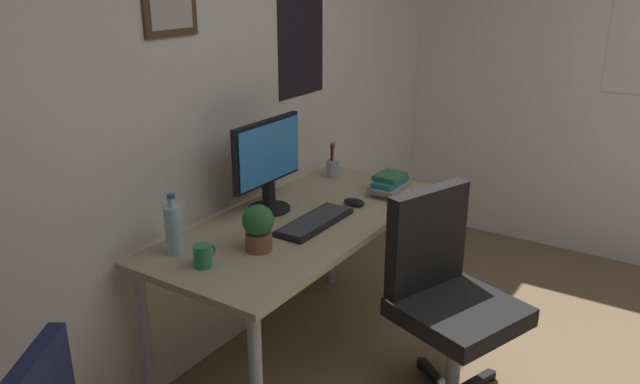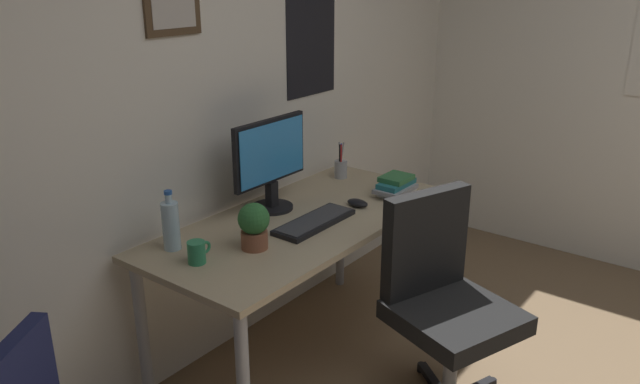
{
  "view_description": "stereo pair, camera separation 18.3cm",
  "coord_description": "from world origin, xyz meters",
  "px_view_note": "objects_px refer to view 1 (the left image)",
  "views": [
    {
      "loc": [
        -2.05,
        0.2,
        1.81
      ],
      "look_at": [
        0.1,
        1.62,
        0.88
      ],
      "focal_mm": 34.85,
      "sensor_mm": 36.0,
      "label": 1
    },
    {
      "loc": [
        -1.95,
        0.05,
        1.81
      ],
      "look_at": [
        0.1,
        1.62,
        0.88
      ],
      "focal_mm": 34.85,
      "sensor_mm": 36.0,
      "label": 2
    }
  ],
  "objects_px": {
    "water_bottle": "(174,229)",
    "pen_cup": "(332,168)",
    "coffee_mug_near": "(203,256)",
    "potted_plant": "(258,226)",
    "book_stack_left": "(390,184)",
    "computer_mouse": "(354,202)",
    "office_chair": "(445,290)",
    "monitor": "(267,162)",
    "keyboard": "(315,222)"
  },
  "relations": [
    {
      "from": "water_bottle",
      "to": "potted_plant",
      "type": "relative_size",
      "value": 1.29
    },
    {
      "from": "keyboard",
      "to": "pen_cup",
      "type": "relative_size",
      "value": 2.15
    },
    {
      "from": "pen_cup",
      "to": "potted_plant",
      "type": "bearing_deg",
      "value": -165.34
    },
    {
      "from": "potted_plant",
      "to": "book_stack_left",
      "type": "height_order",
      "value": "potted_plant"
    },
    {
      "from": "keyboard",
      "to": "monitor",
      "type": "bearing_deg",
      "value": 83.88
    },
    {
      "from": "potted_plant",
      "to": "book_stack_left",
      "type": "distance_m",
      "value": 0.91
    },
    {
      "from": "computer_mouse",
      "to": "coffee_mug_near",
      "type": "bearing_deg",
      "value": 170.03
    },
    {
      "from": "monitor",
      "to": "water_bottle",
      "type": "bearing_deg",
      "value": 177.98
    },
    {
      "from": "computer_mouse",
      "to": "book_stack_left",
      "type": "height_order",
      "value": "book_stack_left"
    },
    {
      "from": "monitor",
      "to": "computer_mouse",
      "type": "xyz_separation_m",
      "value": [
        0.27,
        -0.31,
        -0.22
      ]
    },
    {
      "from": "book_stack_left",
      "to": "keyboard",
      "type": "bearing_deg",
      "value": 170.21
    },
    {
      "from": "monitor",
      "to": "pen_cup",
      "type": "height_order",
      "value": "monitor"
    },
    {
      "from": "office_chair",
      "to": "monitor",
      "type": "bearing_deg",
      "value": 95.5
    },
    {
      "from": "monitor",
      "to": "keyboard",
      "type": "height_order",
      "value": "monitor"
    },
    {
      "from": "keyboard",
      "to": "water_bottle",
      "type": "relative_size",
      "value": 1.7
    },
    {
      "from": "keyboard",
      "to": "computer_mouse",
      "type": "xyz_separation_m",
      "value": [
        0.3,
        -0.03,
        0.01
      ]
    },
    {
      "from": "office_chair",
      "to": "monitor",
      "type": "xyz_separation_m",
      "value": [
        -0.08,
        0.87,
        0.45
      ]
    },
    {
      "from": "water_bottle",
      "to": "pen_cup",
      "type": "relative_size",
      "value": 1.26
    },
    {
      "from": "potted_plant",
      "to": "pen_cup",
      "type": "bearing_deg",
      "value": 14.66
    },
    {
      "from": "office_chair",
      "to": "water_bottle",
      "type": "height_order",
      "value": "water_bottle"
    },
    {
      "from": "office_chair",
      "to": "water_bottle",
      "type": "bearing_deg",
      "value": 126.84
    },
    {
      "from": "potted_plant",
      "to": "coffee_mug_near",
      "type": "bearing_deg",
      "value": 160.08
    },
    {
      "from": "office_chair",
      "to": "pen_cup",
      "type": "xyz_separation_m",
      "value": [
        0.49,
        0.88,
        0.26
      ]
    },
    {
      "from": "monitor",
      "to": "coffee_mug_near",
      "type": "distance_m",
      "value": 0.66
    },
    {
      "from": "water_bottle",
      "to": "book_stack_left",
      "type": "bearing_deg",
      "value": -19.82
    },
    {
      "from": "pen_cup",
      "to": "book_stack_left",
      "type": "height_order",
      "value": "pen_cup"
    },
    {
      "from": "coffee_mug_near",
      "to": "potted_plant",
      "type": "relative_size",
      "value": 0.55
    },
    {
      "from": "office_chair",
      "to": "water_bottle",
      "type": "xyz_separation_m",
      "value": [
        -0.67,
        0.89,
        0.31
      ]
    },
    {
      "from": "office_chair",
      "to": "book_stack_left",
      "type": "bearing_deg",
      "value": 48.83
    },
    {
      "from": "computer_mouse",
      "to": "coffee_mug_near",
      "type": "height_order",
      "value": "coffee_mug_near"
    },
    {
      "from": "water_bottle",
      "to": "office_chair",
      "type": "bearing_deg",
      "value": -53.16
    },
    {
      "from": "potted_plant",
      "to": "pen_cup",
      "type": "xyz_separation_m",
      "value": [
        0.95,
        0.25,
        -0.05
      ]
    },
    {
      "from": "office_chair",
      "to": "coffee_mug_near",
      "type": "distance_m",
      "value": 1.03
    },
    {
      "from": "water_bottle",
      "to": "book_stack_left",
      "type": "xyz_separation_m",
      "value": [
        1.1,
        -0.4,
        -0.06
      ]
    },
    {
      "from": "coffee_mug_near",
      "to": "book_stack_left",
      "type": "xyz_separation_m",
      "value": [
        1.13,
        -0.22,
        0.0
      ]
    },
    {
      "from": "computer_mouse",
      "to": "book_stack_left",
      "type": "bearing_deg",
      "value": -14.85
    },
    {
      "from": "water_bottle",
      "to": "pen_cup",
      "type": "bearing_deg",
      "value": -0.58
    },
    {
      "from": "office_chair",
      "to": "water_bottle",
      "type": "distance_m",
      "value": 1.16
    },
    {
      "from": "keyboard",
      "to": "potted_plant",
      "type": "relative_size",
      "value": 2.21
    },
    {
      "from": "office_chair",
      "to": "pen_cup",
      "type": "relative_size",
      "value": 4.75
    },
    {
      "from": "keyboard",
      "to": "pen_cup",
      "type": "height_order",
      "value": "pen_cup"
    },
    {
      "from": "coffee_mug_near",
      "to": "computer_mouse",
      "type": "bearing_deg",
      "value": -9.97
    },
    {
      "from": "keyboard",
      "to": "computer_mouse",
      "type": "distance_m",
      "value": 0.3
    },
    {
      "from": "computer_mouse",
      "to": "coffee_mug_near",
      "type": "distance_m",
      "value": 0.89
    },
    {
      "from": "keyboard",
      "to": "potted_plant",
      "type": "height_order",
      "value": "potted_plant"
    },
    {
      "from": "computer_mouse",
      "to": "coffee_mug_near",
      "type": "relative_size",
      "value": 1.02
    },
    {
      "from": "computer_mouse",
      "to": "potted_plant",
      "type": "relative_size",
      "value": 0.56
    },
    {
      "from": "water_bottle",
      "to": "coffee_mug_near",
      "type": "relative_size",
      "value": 2.33
    },
    {
      "from": "office_chair",
      "to": "monitor",
      "type": "distance_m",
      "value": 0.98
    },
    {
      "from": "computer_mouse",
      "to": "water_bottle",
      "type": "height_order",
      "value": "water_bottle"
    }
  ]
}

